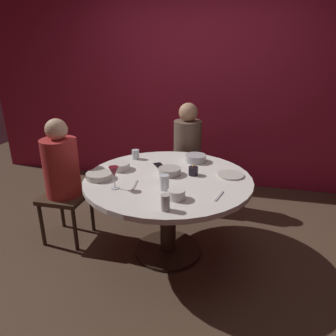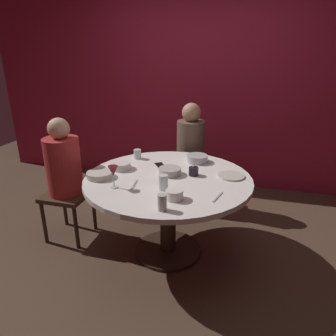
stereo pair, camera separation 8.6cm
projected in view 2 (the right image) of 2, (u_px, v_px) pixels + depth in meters
name	position (u px, v px, depth m)	size (l,w,h in m)	color
ground_plane	(168.00, 251.00, 2.84)	(8.00, 8.00, 0.00)	#4C3828
back_wall	(204.00, 87.00, 3.94)	(6.00, 0.10, 2.60)	maroon
dining_table	(168.00, 192.00, 2.62)	(1.40, 1.40, 0.74)	silver
seated_diner_left	(64.00, 167.00, 2.82)	(0.40, 0.40, 1.19)	#3F2D1E
seated_diner_back	(191.00, 145.00, 3.44)	(0.40, 0.40, 1.21)	#3F2D1E
candle_holder	(194.00, 171.00, 2.59)	(0.08, 0.08, 0.09)	black
wine_glass	(113.00, 172.00, 2.33)	(0.08, 0.08, 0.18)	silver
dinner_plate	(231.00, 176.00, 2.58)	(0.22, 0.22, 0.01)	beige
cell_phone	(160.00, 165.00, 2.82)	(0.07, 0.14, 0.01)	black
bowl_serving_large	(197.00, 158.00, 2.91)	(0.20, 0.20, 0.07)	#B7B7BC
bowl_salad_center	(121.00, 166.00, 2.74)	(0.18, 0.18, 0.06)	silver
bowl_small_white	(174.00, 194.00, 2.18)	(0.13, 0.13, 0.07)	silver
bowl_sauce_side	(170.00, 171.00, 2.61)	(0.19, 0.19, 0.06)	#B2ADA3
bowl_rice_portion	(100.00, 175.00, 2.55)	(0.22, 0.22, 0.05)	beige
cup_near_candle	(137.00, 154.00, 3.00)	(0.07, 0.07, 0.09)	silver
cup_by_left_diner	(163.00, 182.00, 2.32)	(0.07, 0.07, 0.12)	silver
cup_by_right_diner	(162.00, 202.00, 2.02)	(0.06, 0.06, 0.11)	#B2ADA3
fork_near_plate	(134.00, 184.00, 2.42)	(0.02, 0.18, 0.01)	#B7B7BC
knife_near_plate	(217.00, 197.00, 2.21)	(0.02, 0.18, 0.01)	#B7B7BC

